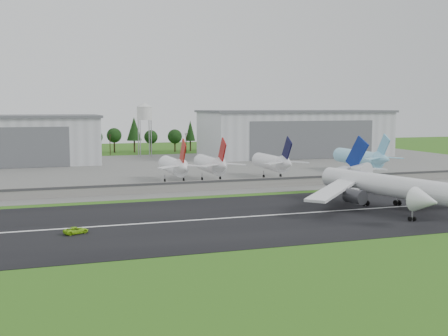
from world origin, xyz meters
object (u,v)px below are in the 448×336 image
object	(u,v)px
main_airliner	(386,190)
ground_vehicle	(76,230)
parked_jet_red_a	(175,166)
parked_jet_navy	(274,162)
parked_jet_skyblue	(362,158)
parked_jet_red_b	(212,164)

from	to	relation	value
main_airliner	ground_vehicle	bearing A→B (deg)	-10.35
parked_jet_red_a	parked_jet_navy	bearing A→B (deg)	0.02
main_airliner	parked_jet_skyblue	size ratio (longest dim) A/B	1.57
parked_jet_red_b	parked_jet_skyblue	world-z (taller)	parked_jet_skyblue
ground_vehicle	parked_jet_navy	bearing A→B (deg)	-70.02
parked_jet_red_b	parked_jet_navy	xyz separation A→B (m)	(24.42, -0.00, -0.02)
main_airliner	parked_jet_navy	xyz separation A→B (m)	(-4.01, 66.99, 1.30)
parked_jet_red_b	parked_jet_red_a	bearing A→B (deg)	-179.94
main_airliner	parked_jet_red_a	size ratio (longest dim) A/B	1.87
parked_jet_red_b	main_airliner	bearing A→B (deg)	-67.00
parked_jet_red_b	parked_jet_skyblue	distance (m)	66.19
ground_vehicle	parked_jet_navy	size ratio (longest dim) A/B	0.17
parked_jet_red_a	parked_jet_skyblue	size ratio (longest dim) A/B	0.84
parked_jet_red_a	ground_vehicle	bearing A→B (deg)	-118.29
main_airliner	parked_jet_skyblue	distance (m)	81.24
main_airliner	parked_jet_navy	world-z (taller)	main_airliner
parked_jet_skyblue	parked_jet_navy	bearing A→B (deg)	-173.10
parked_jet_red_a	parked_jet_red_b	world-z (taller)	parked_jet_red_b
parked_jet_red_a	parked_jet_red_b	bearing A→B (deg)	0.06
ground_vehicle	parked_jet_skyblue	world-z (taller)	parked_jet_skyblue
parked_jet_navy	parked_jet_red_a	bearing A→B (deg)	-179.98
ground_vehicle	parked_jet_red_b	bearing A→B (deg)	-59.30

